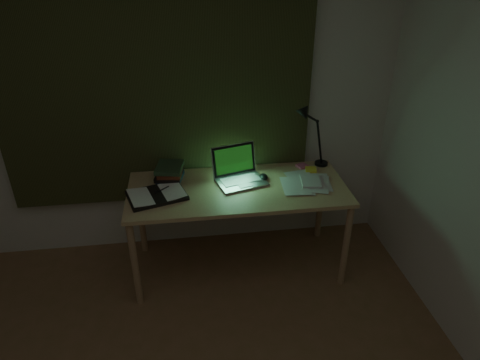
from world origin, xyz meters
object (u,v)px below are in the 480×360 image
object	(u,v)px
book_stack	(169,173)
loose_papers	(304,181)
desk	(238,228)
laptop	(241,168)
open_textbook	(157,195)
desk_lamp	(324,132)

from	to	relation	value
book_stack	loose_papers	world-z (taller)	book_stack
loose_papers	desk	bearing A→B (deg)	-177.87
desk	book_stack	world-z (taller)	book_stack
laptop	loose_papers	size ratio (longest dim) A/B	1.17
desk	open_textbook	xyz separation A→B (m)	(-0.56, -0.05, 0.36)
laptop	desk_lamp	bearing A→B (deg)	2.04
open_textbook	book_stack	size ratio (longest dim) A/B	1.73
book_stack	loose_papers	bearing A→B (deg)	-9.63
laptop	loose_papers	xyz separation A→B (m)	(0.45, -0.04, -0.11)
desk	laptop	distance (m)	0.47
open_textbook	loose_papers	size ratio (longest dim) A/B	1.17
loose_papers	desk_lamp	size ratio (longest dim) A/B	0.59
loose_papers	laptop	bearing A→B (deg)	174.88
book_stack	loose_papers	size ratio (longest dim) A/B	0.68
desk_lamp	desk	bearing A→B (deg)	-172.24
desk	book_stack	size ratio (longest dim) A/B	7.05
desk	desk_lamp	bearing A→B (deg)	21.25
loose_papers	open_textbook	bearing A→B (deg)	-176.21
desk_lamp	open_textbook	bearing A→B (deg)	-179.15
desk_lamp	laptop	bearing A→B (deg)	-175.71
laptop	desk_lamp	size ratio (longest dim) A/B	0.69
loose_papers	desk_lamp	bearing A→B (deg)	50.44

